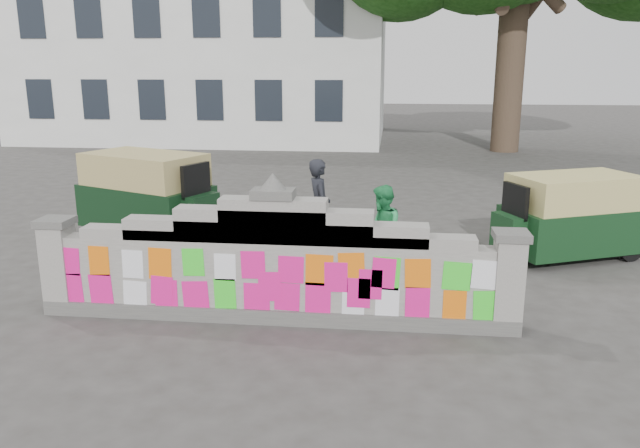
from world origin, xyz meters
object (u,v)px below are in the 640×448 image
Objects in this scene: cyclist_bike at (319,240)px; cyclist_rider at (319,221)px; rickshaw_left at (149,193)px; pedestrian at (382,232)px; rickshaw_right at (569,215)px.

cyclist_rider is (-0.00, 0.00, 0.33)m from cyclist_bike.
cyclist_bike is at bearing -1.86° from rickshaw_left.
pedestrian is at bearing -133.80° from cyclist_rider.
cyclist_rider is 1.06× the size of pedestrian.
cyclist_rider is 4.46m from rickshaw_right.
rickshaw_right is at bearing -98.30° from cyclist_bike.
rickshaw_right is at bearing 109.82° from pedestrian.
cyclist_bike is 1.18m from pedestrian.
pedestrian is at bearing 0.66° from rickshaw_right.
cyclist_bike is 4.06m from rickshaw_left.
rickshaw_right is (4.33, 1.05, 0.30)m from cyclist_bike.
rickshaw_left is 1.11× the size of rickshaw_right.
rickshaw_right is (4.33, 1.05, -0.03)m from cyclist_rider.
cyclist_rider reaches higher than rickshaw_right.
cyclist_rider reaches higher than pedestrian.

